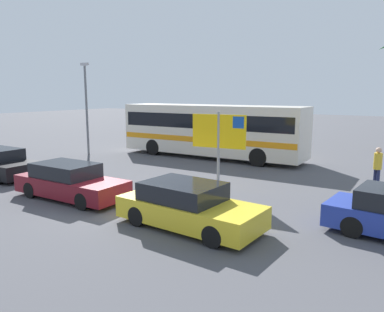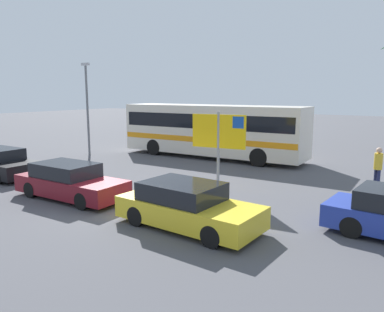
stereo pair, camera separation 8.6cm
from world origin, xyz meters
name	(u,v)px [view 2 (the right image)]	position (x,y,z in m)	size (l,w,h in m)	color
ground	(131,202)	(0.00, 0.00, 0.00)	(120.00, 120.00, 0.00)	#4C4C51
bus_front_coach	(212,128)	(-2.17, 9.88, 1.78)	(11.41, 2.58, 3.17)	silver
ferry_sign	(220,135)	(2.10, 2.84, 2.33)	(2.19, 0.28, 3.20)	gray
car_yellow	(187,206)	(3.08, -1.00, 0.64)	(4.45, 2.14, 1.32)	yellow
car_maroon	(70,182)	(-2.29, -0.78, 0.64)	(4.54, 1.71, 1.32)	maroon
pedestrian_near_sign	(378,165)	(7.30, 6.72, 1.03)	(0.32, 0.32, 1.74)	#1E2347
lamp_post_left_side	(87,105)	(-9.28, 6.60, 3.18)	(0.56, 0.20, 5.73)	slate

